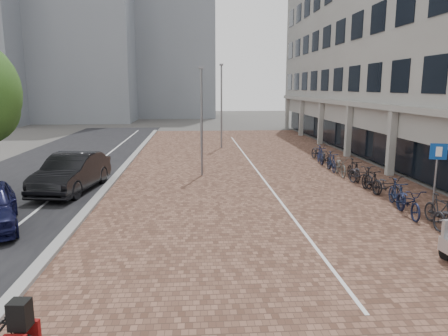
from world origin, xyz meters
TOP-DOWN VIEW (x-y plane):
  - ground at (0.00, 0.00)m, footprint 140.00×140.00m
  - plaza_brick at (2.00, 12.00)m, footprint 14.50×42.00m
  - street_asphalt at (-9.00, 12.00)m, footprint 8.00×50.00m
  - curb at (-5.10, 12.00)m, footprint 0.35×42.00m
  - lane_line at (-7.00, 12.00)m, footprint 0.12×44.00m
  - parking_line at (2.20, 12.00)m, footprint 0.10×30.00m
  - office_building at (12.97, 16.00)m, footprint 8.40×40.00m
  - bg_towers at (-14.34, 48.94)m, footprint 33.00×23.00m
  - car_dark at (-6.50, 7.85)m, footprint 2.48×5.21m
  - parking_sign at (7.04, 3.05)m, footprint 0.53×0.20m
  - lamp_near at (-0.79, 10.69)m, footprint 0.12×0.12m
  - lamp_far at (0.86, 20.52)m, footprint 0.12×0.12m
  - bike_row at (6.42, 7.90)m, footprint 1.27×15.81m

SIDE VIEW (x-z plane):
  - ground at x=0.00m, z-range 0.00..0.00m
  - street_asphalt at x=-9.00m, z-range -0.01..0.02m
  - plaza_brick at x=2.00m, z-range -0.01..0.03m
  - lane_line at x=-7.00m, z-range 0.02..0.02m
  - parking_line at x=2.20m, z-range 0.03..0.04m
  - curb at x=-5.10m, z-range 0.00..0.14m
  - bike_row at x=6.42m, z-range 0.00..1.05m
  - car_dark at x=-6.50m, z-range 0.00..1.65m
  - parking_sign at x=7.04m, z-range 0.47..3.08m
  - lamp_near at x=-0.79m, z-range 0.00..5.42m
  - lamp_far at x=0.86m, z-range 0.00..6.06m
  - office_building at x=12.97m, z-range 0.94..15.94m
  - bg_towers at x=-14.34m, z-range -2.04..29.96m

